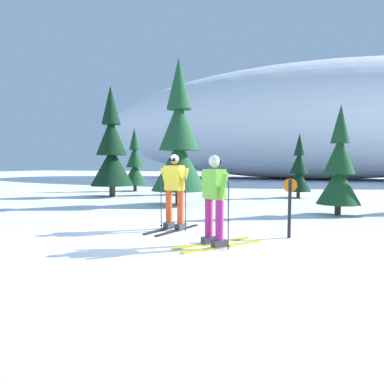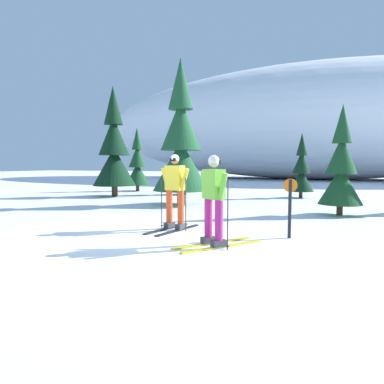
{
  "view_description": "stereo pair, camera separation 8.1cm",
  "coord_description": "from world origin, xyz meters",
  "px_view_note": "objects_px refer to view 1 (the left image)",
  "views": [
    {
      "loc": [
        3.55,
        -6.05,
        1.53
      ],
      "look_at": [
        0.97,
        0.64,
        0.95
      ],
      "focal_mm": 32.28,
      "sensor_mm": 36.0,
      "label": 1
    },
    {
      "loc": [
        3.62,
        -6.02,
        1.53
      ],
      "look_at": [
        0.97,
        0.64,
        0.95
      ],
      "focal_mm": 32.28,
      "sensor_mm": 36.0,
      "label": 2
    }
  ],
  "objects_px": {
    "pine_tree_center_right": "(299,171)",
    "skier_yellow_jacket": "(174,190)",
    "trail_marker_post": "(290,204)",
    "pine_tree_left": "(112,151)",
    "skier_lime_jacket": "(214,199)",
    "pine_tree_center_left": "(181,168)",
    "pine_tree_right": "(339,169)",
    "pine_tree_far_left": "(135,165)",
    "pine_tree_center": "(179,144)"
  },
  "relations": [
    {
      "from": "pine_tree_center_right",
      "to": "skier_yellow_jacket",
      "type": "bearing_deg",
      "value": -103.33
    },
    {
      "from": "trail_marker_post",
      "to": "pine_tree_left",
      "type": "bearing_deg",
      "value": 143.27
    },
    {
      "from": "skier_yellow_jacket",
      "to": "skier_lime_jacket",
      "type": "relative_size",
      "value": 1.04
    },
    {
      "from": "skier_yellow_jacket",
      "to": "pine_tree_center_left",
      "type": "xyz_separation_m",
      "value": [
        -3.46,
        8.63,
        0.43
      ]
    },
    {
      "from": "pine_tree_center_right",
      "to": "pine_tree_right",
      "type": "relative_size",
      "value": 0.89
    },
    {
      "from": "skier_lime_jacket",
      "to": "pine_tree_far_left",
      "type": "xyz_separation_m",
      "value": [
        -8.2,
        11.07,
        0.62
      ]
    },
    {
      "from": "skier_yellow_jacket",
      "to": "pine_tree_center_left",
      "type": "bearing_deg",
      "value": 111.82
    },
    {
      "from": "skier_yellow_jacket",
      "to": "pine_tree_far_left",
      "type": "bearing_deg",
      "value": 124.79
    },
    {
      "from": "pine_tree_center_right",
      "to": "trail_marker_post",
      "type": "relative_size",
      "value": 2.37
    },
    {
      "from": "pine_tree_far_left",
      "to": "trail_marker_post",
      "type": "height_order",
      "value": "pine_tree_far_left"
    },
    {
      "from": "pine_tree_left",
      "to": "pine_tree_center_right",
      "type": "bearing_deg",
      "value": 17.29
    },
    {
      "from": "pine_tree_left",
      "to": "pine_tree_center",
      "type": "relative_size",
      "value": 0.95
    },
    {
      "from": "pine_tree_center_left",
      "to": "pine_tree_center",
      "type": "relative_size",
      "value": 0.6
    },
    {
      "from": "pine_tree_center",
      "to": "pine_tree_center_right",
      "type": "xyz_separation_m",
      "value": [
        3.98,
        4.54,
        -1.04
      ]
    },
    {
      "from": "skier_yellow_jacket",
      "to": "trail_marker_post",
      "type": "height_order",
      "value": "skier_yellow_jacket"
    },
    {
      "from": "pine_tree_right",
      "to": "trail_marker_post",
      "type": "height_order",
      "value": "pine_tree_right"
    },
    {
      "from": "pine_tree_center_left",
      "to": "pine_tree_center_right",
      "type": "xyz_separation_m",
      "value": [
        5.61,
        0.45,
        -0.13
      ]
    },
    {
      "from": "pine_tree_far_left",
      "to": "pine_tree_center_left",
      "type": "xyz_separation_m",
      "value": [
        3.37,
        -1.19,
        -0.14
      ]
    },
    {
      "from": "skier_lime_jacket",
      "to": "pine_tree_far_left",
      "type": "bearing_deg",
      "value": 126.5
    },
    {
      "from": "skier_yellow_jacket",
      "to": "pine_tree_center_right",
      "type": "xyz_separation_m",
      "value": [
        2.15,
        9.09,
        0.3
      ]
    },
    {
      "from": "skier_lime_jacket",
      "to": "pine_tree_right",
      "type": "bearing_deg",
      "value": 66.0
    },
    {
      "from": "pine_tree_center_right",
      "to": "trail_marker_post",
      "type": "distance_m",
      "value": 9.1
    },
    {
      "from": "skier_lime_jacket",
      "to": "trail_marker_post",
      "type": "xyz_separation_m",
      "value": [
        1.23,
        1.26,
        -0.17
      ]
    },
    {
      "from": "pine_tree_left",
      "to": "pine_tree_center_right",
      "type": "xyz_separation_m",
      "value": [
        8.27,
        2.57,
        -0.94
      ]
    },
    {
      "from": "pine_tree_center",
      "to": "pine_tree_right",
      "type": "xyz_separation_m",
      "value": [
        5.48,
        -0.65,
        -0.89
      ]
    },
    {
      "from": "trail_marker_post",
      "to": "pine_tree_right",
      "type": "bearing_deg",
      "value": 74.78
    },
    {
      "from": "pine_tree_center",
      "to": "pine_tree_right",
      "type": "distance_m",
      "value": 5.59
    },
    {
      "from": "skier_yellow_jacket",
      "to": "skier_lime_jacket",
      "type": "bearing_deg",
      "value": -42.39
    },
    {
      "from": "pine_tree_center_left",
      "to": "pine_tree_center",
      "type": "distance_m",
      "value": 4.5
    },
    {
      "from": "skier_lime_jacket",
      "to": "pine_tree_right",
      "type": "relative_size",
      "value": 0.52
    },
    {
      "from": "pine_tree_left",
      "to": "skier_yellow_jacket",
      "type": "bearing_deg",
      "value": -46.81
    },
    {
      "from": "pine_tree_center_right",
      "to": "pine_tree_right",
      "type": "bearing_deg",
      "value": -73.86
    },
    {
      "from": "skier_lime_jacket",
      "to": "pine_tree_right",
      "type": "height_order",
      "value": "pine_tree_right"
    },
    {
      "from": "pine_tree_center_left",
      "to": "pine_tree_left",
      "type": "bearing_deg",
      "value": -141.45
    },
    {
      "from": "pine_tree_center",
      "to": "trail_marker_post",
      "type": "height_order",
      "value": "pine_tree_center"
    },
    {
      "from": "skier_yellow_jacket",
      "to": "pine_tree_center_left",
      "type": "height_order",
      "value": "pine_tree_center_left"
    },
    {
      "from": "pine_tree_left",
      "to": "pine_tree_center",
      "type": "bearing_deg",
      "value": -24.67
    },
    {
      "from": "skier_yellow_jacket",
      "to": "pine_tree_center_right",
      "type": "distance_m",
      "value": 9.34
    },
    {
      "from": "pine_tree_center_left",
      "to": "pine_tree_center",
      "type": "height_order",
      "value": "pine_tree_center"
    },
    {
      "from": "pine_tree_center_left",
      "to": "skier_yellow_jacket",
      "type": "bearing_deg",
      "value": -68.18
    },
    {
      "from": "pine_tree_right",
      "to": "trail_marker_post",
      "type": "relative_size",
      "value": 2.66
    },
    {
      "from": "pine_tree_left",
      "to": "trail_marker_post",
      "type": "bearing_deg",
      "value": -36.73
    },
    {
      "from": "pine_tree_far_left",
      "to": "pine_tree_right",
      "type": "distance_m",
      "value": 12.05
    },
    {
      "from": "skier_lime_jacket",
      "to": "pine_tree_left",
      "type": "bearing_deg",
      "value": 133.95
    },
    {
      "from": "pine_tree_far_left",
      "to": "pine_tree_center_right",
      "type": "distance_m",
      "value": 9.01
    },
    {
      "from": "trail_marker_post",
      "to": "pine_tree_center",
      "type": "bearing_deg",
      "value": 134.32
    },
    {
      "from": "pine_tree_left",
      "to": "pine_tree_right",
      "type": "height_order",
      "value": "pine_tree_left"
    },
    {
      "from": "pine_tree_center_left",
      "to": "pine_tree_right",
      "type": "bearing_deg",
      "value": -33.7
    },
    {
      "from": "skier_lime_jacket",
      "to": "pine_tree_center_left",
      "type": "xyz_separation_m",
      "value": [
        -4.83,
        9.88,
        0.48
      ]
    },
    {
      "from": "pine_tree_center",
      "to": "pine_tree_right",
      "type": "relative_size",
      "value": 1.65
    }
  ]
}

